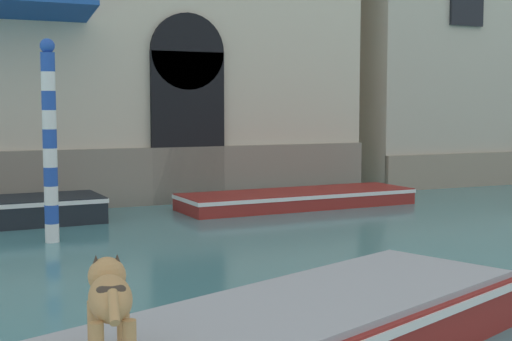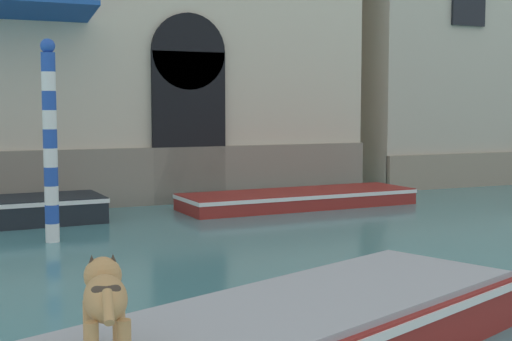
# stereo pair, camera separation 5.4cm
# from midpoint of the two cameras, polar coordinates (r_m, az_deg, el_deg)

# --- Properties ---
(dog_on_deck) EXTENTS (0.39, 0.97, 0.65)m
(dog_on_deck) POSITION_cam_midpoint_polar(r_m,az_deg,el_deg) (4.86, -11.95, -9.88)
(dog_on_deck) COLOR tan
(dog_on_deck) RESTS_ON boat_foreground
(boat_moored_far) EXTENTS (5.35, 1.73, 0.35)m
(boat_moored_far) POSITION_cam_midpoint_polar(r_m,az_deg,el_deg) (15.76, 3.23, -2.23)
(boat_moored_far) COLOR maroon
(boat_moored_far) RESTS_ON ground_plane
(mooring_pole_0) EXTENTS (0.24, 0.24, 3.30)m
(mooring_pole_0) POSITION_cam_midpoint_polar(r_m,az_deg,el_deg) (11.99, -16.30, 2.33)
(mooring_pole_0) COLOR white
(mooring_pole_0) RESTS_ON ground_plane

